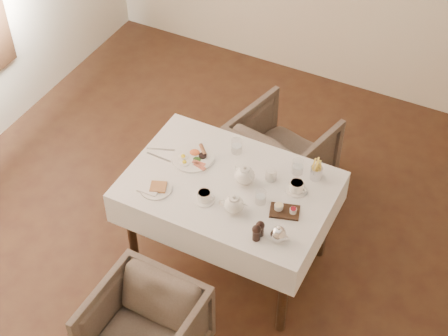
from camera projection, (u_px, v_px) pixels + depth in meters
table at (229, 197)px, 4.33m from camera, size 1.28×0.88×0.75m
armchair_near at (145, 332)px, 4.03m from camera, size 0.63×0.64×0.57m
armchair_far at (282, 152)px, 5.12m from camera, size 0.79×0.80×0.61m
breakfast_plate at (193, 157)px, 4.41m from camera, size 0.27×0.27×0.03m
side_plate at (155, 188)px, 4.21m from camera, size 0.20×0.20×0.02m
teapot_centre at (245, 174)px, 4.21m from camera, size 0.21×0.19×0.14m
teapot_front at (234, 203)px, 4.04m from camera, size 0.20×0.17×0.13m
creamer at (271, 174)px, 4.25m from camera, size 0.09×0.09×0.08m
teacup_near at (204, 196)px, 4.13m from camera, size 0.13×0.13×0.06m
teacup_far at (297, 187)px, 4.19m from camera, size 0.14×0.14×0.07m
glass_left at (237, 146)px, 4.42m from camera, size 0.09×0.09×0.10m
glass_mid at (261, 197)px, 4.11m from camera, size 0.08×0.08×0.09m
glass_right at (298, 167)px, 4.29m from camera, size 0.09×0.09×0.10m
condiment_board at (285, 210)px, 4.07m from camera, size 0.20×0.16×0.05m
pepper_mill_left at (256, 233)px, 3.89m from camera, size 0.06×0.06×0.11m
pepper_mill_right at (260, 228)px, 3.92m from camera, size 0.06×0.06×0.11m
silver_pot at (278, 233)px, 3.88m from camera, size 0.14×0.13×0.12m
fries_cup at (317, 170)px, 4.24m from camera, size 0.08×0.08×0.16m
cutlery_fork at (161, 149)px, 4.47m from camera, size 0.18×0.08×0.00m
cutlery_knife at (159, 157)px, 4.42m from camera, size 0.18×0.02×0.00m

